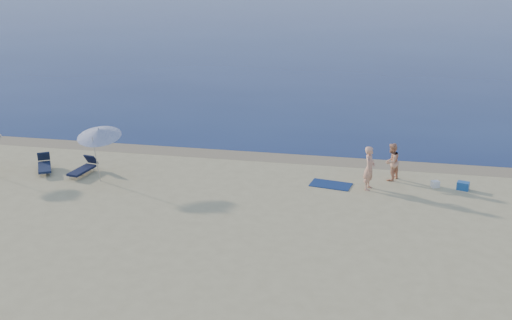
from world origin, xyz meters
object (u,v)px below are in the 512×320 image
(person_left, at_px, (369,168))
(blue_cooler, at_px, (463,186))
(person_right, at_px, (392,162))
(umbrella_near, at_px, (99,133))

(person_left, xyz_separation_m, blue_cooler, (4.03, 0.69, -0.79))
(person_left, relative_size, person_right, 1.13)
(person_left, relative_size, blue_cooler, 3.88)
(blue_cooler, xyz_separation_m, umbrella_near, (-15.85, -1.80, 2.01))
(umbrella_near, bearing_deg, blue_cooler, 5.58)
(person_right, height_order, umbrella_near, umbrella_near)
(person_left, height_order, umbrella_near, umbrella_near)
(person_left, xyz_separation_m, umbrella_near, (-11.82, -1.11, 1.22))
(person_left, height_order, blue_cooler, person_left)
(person_right, relative_size, blue_cooler, 3.45)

